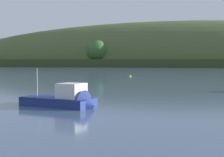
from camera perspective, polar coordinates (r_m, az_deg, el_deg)
far_shoreline_hill at (r=221.16m, az=11.05°, el=2.16°), size 445.64×100.04×60.60m
fishing_boat_moored at (r=27.37m, az=-8.09°, el=-4.01°), size 7.16×4.76×4.15m
mooring_buoy_midchannel at (r=79.23m, az=3.19°, el=0.38°), size 0.64×0.64×0.72m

